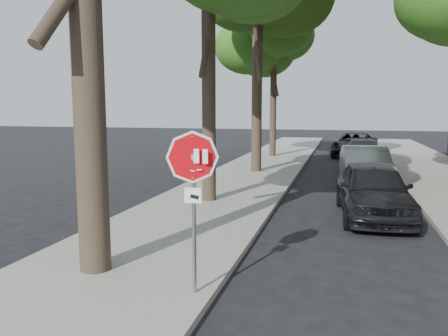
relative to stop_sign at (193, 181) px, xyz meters
The scene contains 11 objects.
ground 2.07m from the stop_sign, ahead, with size 120.00×120.00×0.00m, color black.
sidewalk_left 12.31m from the stop_sign, 98.51° to the left, with size 4.00×55.00×0.12m, color gray.
curb_left 12.17m from the stop_sign, 88.81° to the left, with size 0.12×55.00×0.13m, color #9E9384.
curb_right 13.03m from the stop_sign, 68.86° to the left, with size 0.12×55.00×0.13m, color #9E9384.
stop_sign is the anchor object (origin of this frame).
tree_mid_b 15.48m from the stop_sign, 96.95° to the left, with size 5.88×5.46×10.36m.
tree_far 21.88m from the stop_sign, 95.46° to the left, with size 5.29×4.91×9.33m.
car_a 7.27m from the stop_sign, 64.24° to the left, with size 1.86×4.62×1.57m, color black.
car_b 11.97m from the stop_sign, 74.76° to the left, with size 1.69×4.84×1.59m, color #94959B.
car_c 17.83m from the stop_sign, 79.31° to the left, with size 2.05×5.04×1.46m, color #4A4A4F.
car_d 23.30m from the stop_sign, 82.46° to the left, with size 2.55×5.54×1.54m, color black.
Camera 1 is at (1.51, -6.35, 3.05)m, focal length 35.00 mm.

